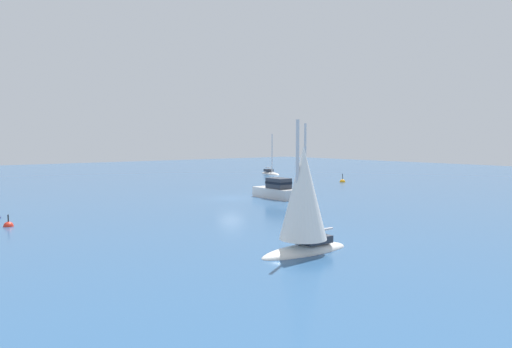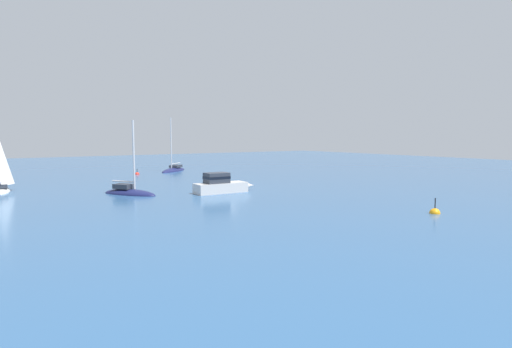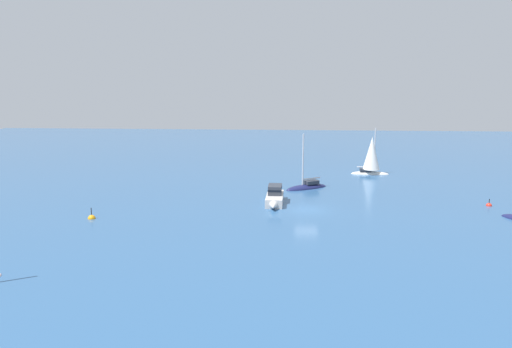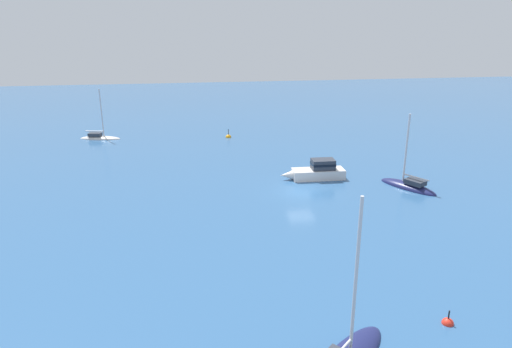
{
  "view_description": "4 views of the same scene",
  "coord_description": "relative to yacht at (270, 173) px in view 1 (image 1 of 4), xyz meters",
  "views": [
    {
      "loc": [
        37.93,
        -27.0,
        5.87
      ],
      "look_at": [
        4.67,
        -0.56,
        2.72
      ],
      "focal_mm": 32.97,
      "sensor_mm": 36.0,
      "label": 1
    },
    {
      "loc": [
        23.14,
        40.0,
        5.73
      ],
      "look_at": [
        -1.03,
        4.43,
        1.76
      ],
      "focal_mm": 29.53,
      "sensor_mm": 36.0,
      "label": 2
    },
    {
      "loc": [
        -53.33,
        2.06,
        14.59
      ],
      "look_at": [
        6.28,
        5.96,
        2.67
      ],
      "focal_mm": 35.23,
      "sensor_mm": 36.0,
      "label": 3
    },
    {
      "loc": [
        -10.33,
        -40.01,
        15.68
      ],
      "look_at": [
        -3.86,
        3.23,
        0.92
      ],
      "focal_mm": 32.6,
      "sensor_mm": 36.0,
      "label": 4
    }
  ],
  "objects": [
    {
      "name": "mooring_buoy",
      "position": [
        25.33,
        -44.53,
        -0.14
      ],
      "size": [
        0.65,
        0.65,
        1.13
      ],
      "color": "red",
      "rests_on": "ground"
    },
    {
      "name": "ground_plane",
      "position": [
        22.29,
        -23.92,
        -0.15
      ],
      "size": [
        160.0,
        160.0,
        0.0
      ],
      "primitive_type": "plane",
      "color": "#2D5684"
    },
    {
      "name": "yacht_1",
      "position": [
        42.99,
        -34.09,
        2.33
      ],
      "size": [
        2.61,
        5.58,
        7.28
      ],
      "rotation": [
        0.0,
        0.0,
        4.65
      ],
      "color": "silver",
      "rests_on": "ground"
    },
    {
      "name": "yacht",
      "position": [
        0.0,
        0.0,
        0.0
      ],
      "size": [
        5.74,
        2.62,
        7.16
      ],
      "rotation": [
        0.0,
        0.0,
        6.08
      ],
      "color": "silver",
      "rests_on": "ground"
    },
    {
      "name": "sloop",
      "position": [
        32.86,
        -24.3,
        -0.01
      ],
      "size": [
        4.62,
        6.04,
        7.69
      ],
      "rotation": [
        0.0,
        0.0,
        2.12
      ],
      "color": "#191E4C",
      "rests_on": "ground"
    },
    {
      "name": "motor_cruiser",
      "position": [
        24.78,
        -20.36,
        0.64
      ],
      "size": [
        6.59,
        2.02,
        2.03
      ],
      "rotation": [
        0.0,
        0.0,
        3.12
      ],
      "color": "silver",
      "rests_on": "ground"
    },
    {
      "name": "channel_buoy",
      "position": [
        17.42,
        -1.76,
        -0.14
      ],
      "size": [
        0.78,
        0.78,
        1.53
      ],
      "color": "orange",
      "rests_on": "ground"
    }
  ]
}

